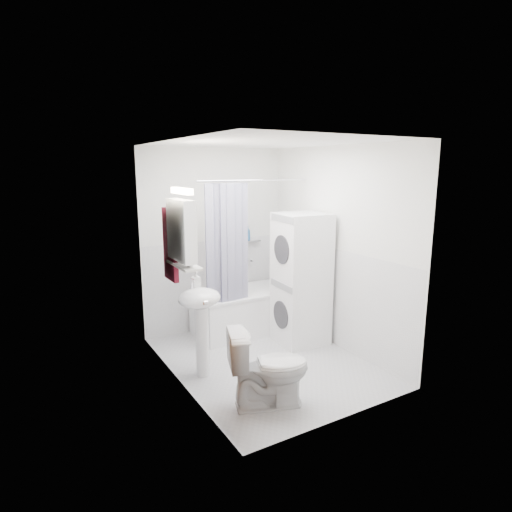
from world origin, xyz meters
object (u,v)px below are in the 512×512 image
sink (200,312)px  washer_dryer (301,279)px  bathtub (249,308)px  toilet (269,368)px

sink → washer_dryer: size_ratio=0.65×
sink → washer_dryer: 1.45m
bathtub → toilet: (-0.76, -1.71, 0.06)m
bathtub → sink: (-1.06, -0.87, 0.40)m
sink → toilet: sink is taller
sink → toilet: bearing=-70.1°
bathtub → sink: bearing=-140.7°
washer_dryer → bathtub: bearing=124.6°
washer_dryer → toilet: size_ratio=2.19×
bathtub → toilet: size_ratio=1.97×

